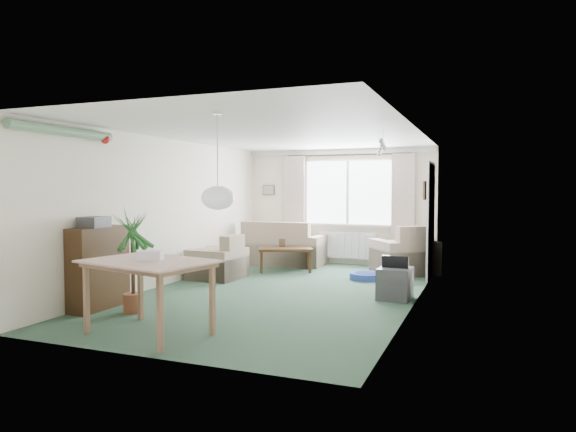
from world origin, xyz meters
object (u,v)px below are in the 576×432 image
(tv_cube, at_px, (395,283))
(bookshelf, at_px, (99,268))
(coffee_table, at_px, (285,259))
(pet_bed, at_px, (366,276))
(dining_table, at_px, (149,298))
(sofa, at_px, (282,242))
(houseplant, at_px, (133,262))
(armchair_left, at_px, (217,257))
(armchair_corner, at_px, (404,249))

(tv_cube, bearing_deg, bookshelf, -147.96)
(coffee_table, distance_m, pet_bed, 1.67)
(coffee_table, bearing_deg, bookshelf, -107.52)
(bookshelf, height_order, dining_table, bookshelf)
(coffee_table, xyz_separation_m, bookshelf, (-1.17, -3.71, 0.31))
(sofa, relative_size, tv_cube, 3.66)
(sofa, distance_m, houseplant, 4.61)
(coffee_table, xyz_separation_m, houseplant, (-0.61, -3.72, 0.42))
(sofa, relative_size, bookshelf, 1.67)
(sofa, bearing_deg, bookshelf, 78.65)
(armchair_left, bearing_deg, tv_cube, 82.60)
(houseplant, xyz_separation_m, pet_bed, (2.25, 3.42, -0.59))
(pet_bed, bearing_deg, houseplant, -123.32)
(tv_cube, height_order, pet_bed, tv_cube)
(coffee_table, bearing_deg, armchair_left, -125.90)
(armchair_left, height_order, dining_table, dining_table)
(houseplant, relative_size, tv_cube, 2.63)
(pet_bed, bearing_deg, armchair_left, -160.99)
(dining_table, height_order, tv_cube, dining_table)
(bookshelf, relative_size, pet_bed, 1.88)
(dining_table, bearing_deg, bookshelf, 150.72)
(houseplant, bearing_deg, dining_table, -43.25)
(sofa, distance_m, armchair_left, 2.07)
(houseplant, distance_m, tv_cube, 3.62)
(bookshelf, height_order, pet_bed, bookshelf)
(tv_cube, relative_size, pet_bed, 0.86)
(armchair_corner, xyz_separation_m, dining_table, (-1.96, -5.09, -0.06))
(armchair_corner, relative_size, dining_table, 0.81)
(bookshelf, relative_size, tv_cube, 2.19)
(armchair_corner, xyz_separation_m, coffee_table, (-2.14, -0.61, -0.23))
(coffee_table, bearing_deg, sofa, 116.15)
(armchair_left, relative_size, houseplant, 0.67)
(coffee_table, height_order, houseplant, houseplant)
(armchair_corner, bearing_deg, pet_bed, 26.39)
(sofa, bearing_deg, armchair_corner, 171.94)
(sofa, xyz_separation_m, pet_bed, (2.07, -1.18, -0.39))
(armchair_corner, height_order, dining_table, armchair_corner)
(coffee_table, bearing_deg, houseplant, -99.38)
(sofa, height_order, armchair_left, sofa)
(sofa, height_order, tv_cube, sofa)
(armchair_corner, distance_m, armchair_left, 3.46)
(armchair_corner, bearing_deg, tv_cube, 61.04)
(armchair_left, distance_m, houseplant, 2.59)
(armchair_corner, distance_m, coffee_table, 2.24)
(bookshelf, bearing_deg, armchair_left, 82.85)
(dining_table, distance_m, pet_bed, 4.43)
(coffee_table, bearing_deg, armchair_corner, 15.98)
(armchair_corner, height_order, bookshelf, bookshelf)
(houseplant, bearing_deg, armchair_corner, 57.53)
(houseplant, height_order, pet_bed, houseplant)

